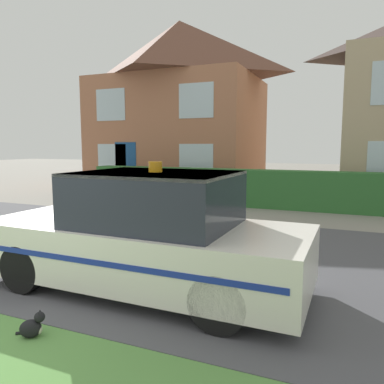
% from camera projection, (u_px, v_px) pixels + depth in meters
% --- Properties ---
extents(road_strip, '(28.00, 6.27, 0.01)m').
position_uv_depth(road_strip, '(145.00, 248.00, 7.20)').
color(road_strip, '#4C4C51').
rests_on(road_strip, ground).
extents(garden_hedge, '(12.29, 0.71, 1.19)m').
position_uv_depth(garden_hedge, '(261.00, 189.00, 11.97)').
color(garden_hedge, '#2D662D').
rests_on(garden_hedge, ground).
extents(police_car, '(4.49, 1.82, 1.75)m').
position_uv_depth(police_car, '(146.00, 235.00, 5.08)').
color(police_car, black).
rests_on(police_car, road_strip).
extents(cat, '(0.33, 0.25, 0.28)m').
position_uv_depth(cat, '(33.00, 327.00, 3.86)').
color(cat, black).
rests_on(cat, ground).
extents(house_left, '(7.32, 5.61, 7.52)m').
position_uv_depth(house_left, '(179.00, 104.00, 17.18)').
color(house_left, '#A86B4C').
rests_on(house_left, ground).
extents(wheelie_bin, '(0.65, 0.66, 1.16)m').
position_uv_depth(wheelie_bin, '(166.00, 189.00, 11.94)').
color(wheelie_bin, '#474C8C').
rests_on(wheelie_bin, ground).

